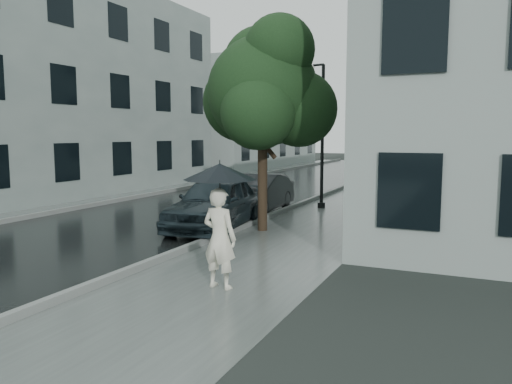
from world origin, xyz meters
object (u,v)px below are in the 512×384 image
at_px(pedestrian, 220,238).
at_px(lamp_post, 319,125).
at_px(car_far, 258,193).
at_px(street_tree, 264,90).
at_px(car_near, 216,203).

bearing_deg(pedestrian, lamp_post, -76.44).
bearing_deg(car_far, lamp_post, 49.21).
bearing_deg(pedestrian, street_tree, -68.79).
height_order(pedestrian, car_near, pedestrian).
relative_size(car_near, car_far, 1.10).
xyz_separation_m(pedestrian, car_far, (-2.84, 8.08, -0.24)).
relative_size(pedestrian, car_far, 0.45).
xyz_separation_m(pedestrian, car_near, (-2.72, 4.82, -0.14)).
bearing_deg(street_tree, car_near, -161.12).
height_order(lamp_post, car_near, lamp_post).
distance_m(street_tree, car_near, 3.44).
height_order(street_tree, car_near, street_tree).
bearing_deg(pedestrian, car_near, -54.32).
relative_size(lamp_post, car_far, 1.32).
bearing_deg(street_tree, car_far, 117.01).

